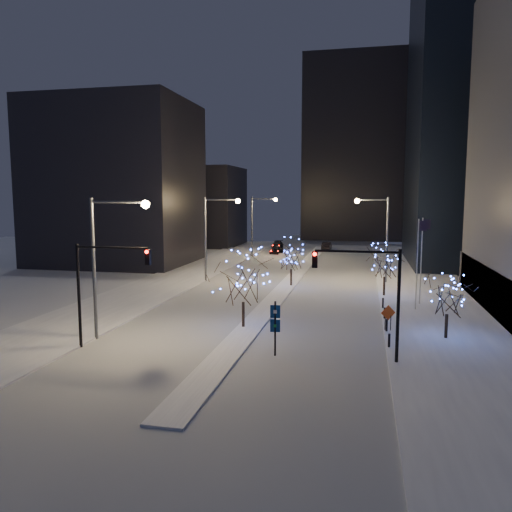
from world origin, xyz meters
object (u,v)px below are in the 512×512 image
(car_near, at_px, (276,250))
(holiday_tree_plaza_near, at_px, (448,296))
(traffic_signal_east, at_px, (372,286))
(holiday_tree_median_far, at_px, (291,255))
(wayfinding_sign, at_px, (275,323))
(construction_sign, at_px, (388,315))
(traffic_signal_west, at_px, (100,278))
(holiday_tree_plaza_far, at_px, (385,262))
(street_lamp_w_mid, at_px, (214,227))
(holiday_tree_median_near, at_px, (243,278))
(street_lamp_east, at_px, (379,228))
(car_far, at_px, (278,245))
(street_lamp_w_near, at_px, (107,249))
(street_lamp_w_far, at_px, (258,218))
(car_mid, at_px, (327,246))

(car_near, xyz_separation_m, holiday_tree_plaza_near, (20.95, -49.96, 2.44))
(traffic_signal_east, relative_size, holiday_tree_median_far, 1.25)
(wayfinding_sign, bearing_deg, construction_sign, 41.28)
(car_near, height_order, holiday_tree_median_far, holiday_tree_median_far)
(holiday_tree_median_far, height_order, construction_sign, holiday_tree_median_far)
(traffic_signal_west, bearing_deg, holiday_tree_plaza_far, 49.18)
(street_lamp_w_mid, height_order, holiday_tree_median_near, street_lamp_w_mid)
(street_lamp_w_mid, xyz_separation_m, holiday_tree_median_far, (9.44, -1.46, -2.93))
(construction_sign, bearing_deg, street_lamp_east, 66.67)
(street_lamp_w_mid, distance_m, holiday_tree_plaza_far, 20.31)
(wayfinding_sign, bearing_deg, car_far, 95.70)
(car_far, height_order, holiday_tree_median_far, holiday_tree_median_far)
(holiday_tree_median_far, bearing_deg, traffic_signal_west, -109.29)
(street_lamp_w_mid, bearing_deg, wayfinding_sign, -65.24)
(car_far, bearing_deg, street_lamp_w_near, -94.67)
(street_lamp_east, height_order, holiday_tree_median_far, street_lamp_east)
(street_lamp_w_near, xyz_separation_m, car_near, (2.22, 55.10, -5.82))
(car_near, relative_size, holiday_tree_plaza_far, 0.78)
(holiday_tree_plaza_far, xyz_separation_m, wayfinding_sign, (-7.44, -20.92, -1.33))
(street_lamp_w_near, xyz_separation_m, holiday_tree_plaza_near, (23.17, 5.15, -3.38))
(street_lamp_w_far, distance_m, holiday_tree_plaza_near, 50.60)
(car_near, bearing_deg, street_lamp_w_far, -104.68)
(holiday_tree_median_near, bearing_deg, car_near, 97.08)
(traffic_signal_west, distance_m, car_far, 66.62)
(holiday_tree_plaza_near, bearing_deg, wayfinding_sign, -151.19)
(car_far, relative_size, holiday_tree_plaza_near, 1.07)
(street_lamp_w_mid, height_order, holiday_tree_median_far, street_lamp_w_mid)
(street_lamp_w_near, relative_size, car_far, 2.07)
(holiday_tree_median_far, bearing_deg, holiday_tree_plaza_near, -53.26)
(street_lamp_w_mid, distance_m, car_far, 39.92)
(holiday_tree_plaza_near, bearing_deg, holiday_tree_median_far, 126.74)
(construction_sign, bearing_deg, traffic_signal_east, -124.44)
(holiday_tree_median_near, distance_m, wayfinding_sign, 7.24)
(holiday_tree_median_near, distance_m, holiday_tree_median_far, 18.52)
(holiday_tree_median_near, relative_size, holiday_tree_plaza_near, 1.37)
(holiday_tree_median_near, bearing_deg, street_lamp_w_near, -149.07)
(traffic_signal_east, xyz_separation_m, holiday_tree_median_far, (-8.44, 24.55, -1.19))
(holiday_tree_median_near, distance_m, holiday_tree_plaza_near, 14.75)
(street_lamp_w_near, height_order, car_mid, street_lamp_w_near)
(street_lamp_east, height_order, construction_sign, street_lamp_east)
(car_near, height_order, car_far, car_far)
(holiday_tree_median_far, relative_size, wayfinding_sign, 1.58)
(street_lamp_w_far, bearing_deg, car_far, 86.80)
(street_lamp_w_near, distance_m, street_lamp_w_mid, 25.00)
(holiday_tree_plaza_far, bearing_deg, car_near, 116.08)
(traffic_signal_west, distance_m, traffic_signal_east, 17.41)
(traffic_signal_east, distance_m, construction_sign, 8.21)
(car_near, bearing_deg, traffic_signal_west, -82.92)
(holiday_tree_plaza_near, bearing_deg, car_mid, 102.34)
(street_lamp_east, height_order, car_near, street_lamp_east)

